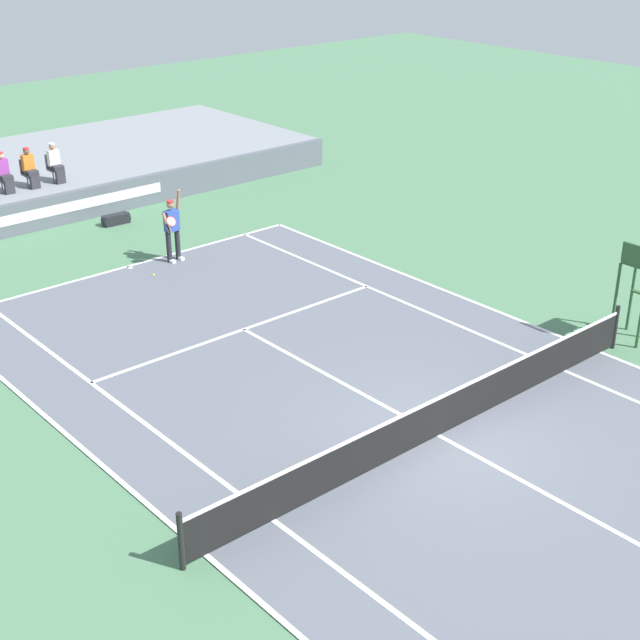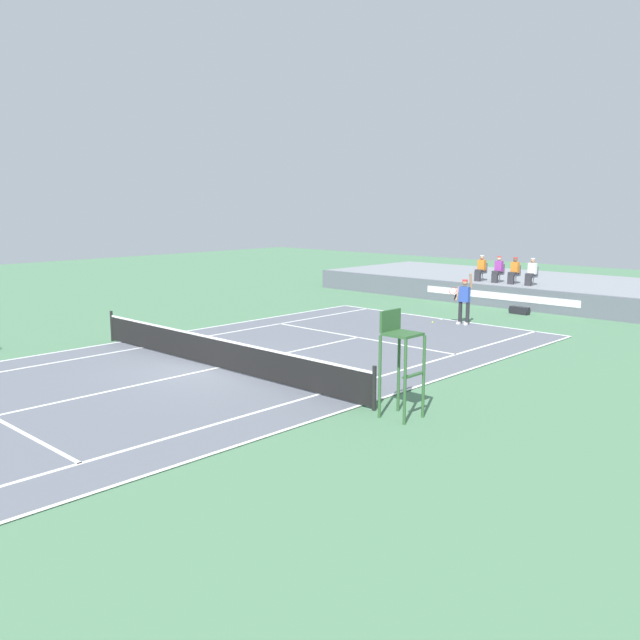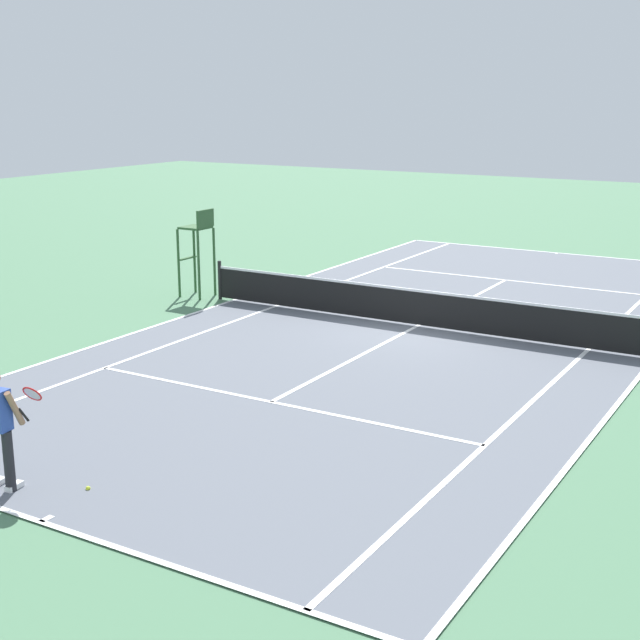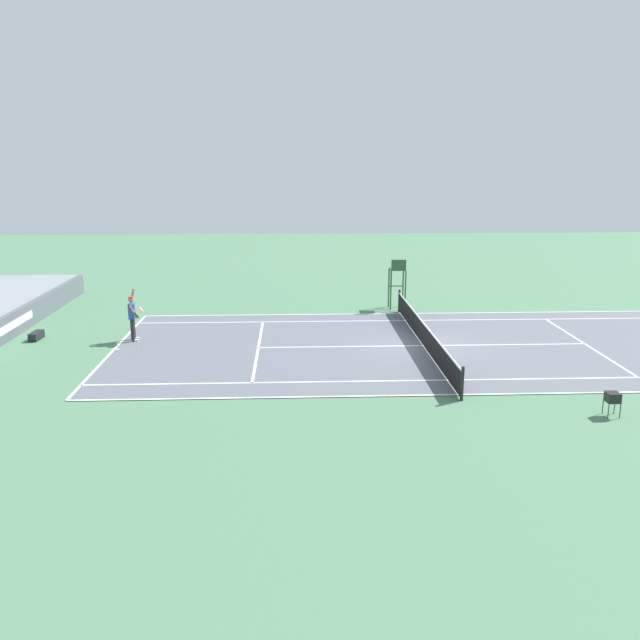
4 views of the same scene
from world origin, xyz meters
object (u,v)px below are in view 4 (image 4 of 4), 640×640
(tennis_ball, at_px, (143,347))
(umpire_chair, at_px, (398,277))
(tennis_player, at_px, (133,317))
(equipment_bag, at_px, (36,336))
(ball_hopper, at_px, (613,397))

(tennis_ball, bearing_deg, umpire_chair, -59.17)
(tennis_player, bearing_deg, equipment_bag, 84.63)
(tennis_ball, xyz_separation_m, umpire_chair, (6.47, -10.84, 1.52))
(tennis_ball, height_order, ball_hopper, ball_hopper)
(tennis_player, xyz_separation_m, ball_hopper, (-8.58, -15.35, -0.42))
(tennis_player, relative_size, ball_hopper, 2.98)
(umpire_chair, distance_m, equipment_bag, 16.26)
(tennis_ball, relative_size, equipment_bag, 0.07)
(tennis_player, bearing_deg, ball_hopper, -119.20)
(tennis_ball, height_order, umpire_chair, umpire_chair)
(tennis_ball, bearing_deg, equipment_bag, 72.52)
(tennis_player, height_order, umpire_chair, umpire_chair)
(equipment_bag, bearing_deg, umpire_chair, -71.92)
(tennis_player, distance_m, tennis_ball, 1.55)
(equipment_bag, relative_size, ball_hopper, 1.31)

